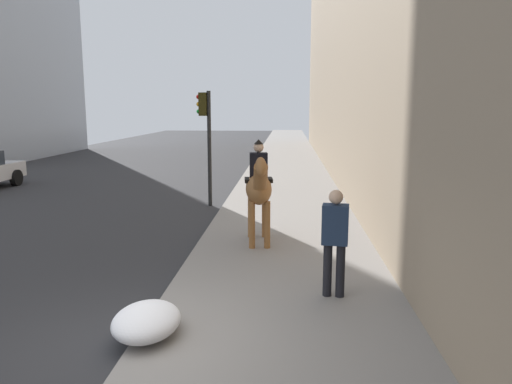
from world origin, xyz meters
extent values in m
cube|color=gray|center=(0.00, -1.92, 0.06)|extent=(120.00, 3.83, 0.12)
ellipsoid|color=brown|center=(4.89, -1.34, 1.32)|extent=(1.55, 0.71, 0.66)
cylinder|color=brown|center=(4.46, -1.55, 0.62)|extent=(0.13, 0.13, 1.00)
cylinder|color=brown|center=(4.43, -1.23, 0.62)|extent=(0.13, 0.13, 1.00)
cylinder|color=brown|center=(5.36, -1.45, 0.62)|extent=(0.13, 0.13, 1.00)
cylinder|color=brown|center=(5.33, -1.14, 0.62)|extent=(0.13, 0.13, 1.00)
cylinder|color=brown|center=(4.13, -1.42, 1.67)|extent=(0.66, 0.34, 0.68)
ellipsoid|color=brown|center=(3.92, -1.44, 1.92)|extent=(0.65, 0.28, 0.49)
cylinder|color=black|center=(5.60, -1.27, 1.22)|extent=(0.29, 0.13, 0.55)
cube|color=black|center=(4.94, -1.34, 1.50)|extent=(0.50, 0.64, 0.08)
cube|color=black|center=(4.94, -1.34, 1.82)|extent=(0.32, 0.41, 0.55)
sphere|color=#D8AD8C|center=(4.94, -1.34, 2.21)|extent=(0.22, 0.22, 0.22)
cone|color=black|center=(4.94, -1.34, 2.33)|extent=(0.22, 0.22, 0.10)
cylinder|color=black|center=(1.86, -2.60, 0.54)|extent=(0.14, 0.14, 0.85)
cylinder|color=black|center=(1.83, -2.80, 0.54)|extent=(0.14, 0.14, 0.85)
cube|color=#1E2D47|center=(1.84, -2.70, 1.28)|extent=(0.32, 0.43, 0.62)
sphere|color=#D8AD8C|center=(1.84, -2.70, 1.71)|extent=(0.22, 0.22, 0.22)
cylinder|color=black|center=(12.93, 8.73, 0.32)|extent=(0.64, 0.22, 0.64)
cylinder|color=black|center=(9.43, 0.45, 1.78)|extent=(0.12, 0.12, 3.55)
cube|color=#2D280C|center=(9.43, 0.63, 3.15)|extent=(0.20, 0.24, 0.70)
sphere|color=red|center=(9.43, 0.76, 3.37)|extent=(0.14, 0.14, 0.14)
sphere|color=orange|center=(9.43, 0.76, 3.15)|extent=(0.14, 0.14, 0.14)
sphere|color=green|center=(9.43, 0.76, 2.93)|extent=(0.14, 0.14, 0.14)
ellipsoid|color=white|center=(0.32, -0.15, 0.32)|extent=(1.13, 0.87, 0.39)
camera|label=1|loc=(-5.56, -1.96, 3.05)|focal=34.39mm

